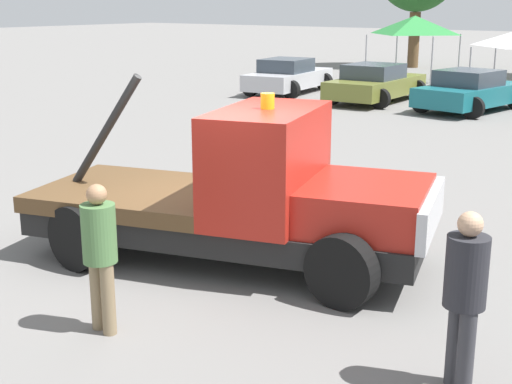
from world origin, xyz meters
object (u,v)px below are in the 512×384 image
(person_at_hood, at_px, (100,248))
(parked_car_silver, at_px, (288,76))
(person_near_truck, at_px, (465,290))
(parked_car_olive, at_px, (375,83))
(tow_truck, at_px, (249,198))
(parked_car_teal, at_px, (470,91))
(canopy_tent_green, at_px, (415,25))
(traffic_cone, at_px, (340,185))

(person_at_hood, xyz_separation_m, parked_car_silver, (-9.91, 18.33, -0.30))
(person_near_truck, relative_size, parked_car_olive, 0.36)
(tow_truck, xyz_separation_m, parked_car_olive, (-6.08, 15.53, -0.27))
(parked_car_teal, bearing_deg, canopy_tent_green, 45.27)
(traffic_cone, bearing_deg, parked_car_olive, 114.47)
(canopy_tent_green, distance_m, traffic_cone, 20.52)
(canopy_tent_green, bearing_deg, parked_car_teal, -53.99)
(person_near_truck, xyz_separation_m, parked_car_olive, (-9.59, 17.02, -0.34))
(tow_truck, relative_size, parked_car_olive, 1.23)
(traffic_cone, bearing_deg, canopy_tent_green, 110.82)
(tow_truck, bearing_deg, parked_car_silver, 105.88)
(parked_car_teal, height_order, canopy_tent_green, canopy_tent_green)
(tow_truck, height_order, person_near_truck, tow_truck)
(parked_car_silver, height_order, parked_car_olive, same)
(tow_truck, relative_size, traffic_cone, 10.50)
(person_at_hood, xyz_separation_m, traffic_cone, (-0.63, 6.20, -0.69))
(parked_car_olive, distance_m, canopy_tent_green, 7.59)
(parked_car_olive, height_order, canopy_tent_green, canopy_tent_green)
(person_near_truck, relative_size, parked_car_silver, 0.37)
(parked_car_silver, xyz_separation_m, traffic_cone, (9.28, -12.13, -0.39))
(traffic_cone, bearing_deg, person_at_hood, -84.19)
(parked_car_olive, relative_size, parked_car_teal, 1.05)
(parked_car_olive, xyz_separation_m, canopy_tent_green, (-1.82, 7.14, 1.79))
(parked_car_olive, height_order, traffic_cone, parked_car_olive)
(person_near_truck, height_order, parked_car_silver, person_near_truck)
(canopy_tent_green, relative_size, traffic_cone, 5.71)
(parked_car_silver, height_order, canopy_tent_green, canopy_tent_green)
(person_near_truck, bearing_deg, person_at_hood, 149.89)
(parked_car_teal, bearing_deg, traffic_cone, -161.41)
(person_at_hood, height_order, parked_car_teal, person_at_hood)
(person_near_truck, height_order, parked_car_teal, person_near_truck)
(traffic_cone, bearing_deg, parked_car_teal, 99.33)
(tow_truck, xyz_separation_m, canopy_tent_green, (-7.90, 22.68, 1.53))
(person_at_hood, height_order, parked_car_silver, person_at_hood)
(person_near_truck, xyz_separation_m, traffic_cone, (-4.16, 5.09, -0.73))
(person_near_truck, distance_m, parked_car_teal, 17.91)
(parked_car_olive, xyz_separation_m, traffic_cone, (5.43, -11.93, -0.40))
(tow_truck, bearing_deg, canopy_tent_green, 92.85)
(parked_car_olive, bearing_deg, tow_truck, -160.60)
(person_near_truck, xyz_separation_m, canopy_tent_green, (-11.42, 24.17, 1.46))
(person_near_truck, height_order, canopy_tent_green, canopy_tent_green)
(parked_car_olive, bearing_deg, canopy_tent_green, 12.36)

